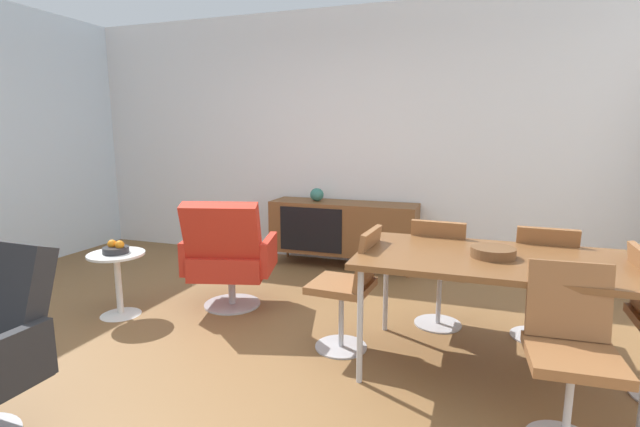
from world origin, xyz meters
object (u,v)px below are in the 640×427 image
(dining_chair_front_right, at_px, (570,348))
(fruit_bowl, at_px, (116,249))
(vase_cobalt, at_px, (317,195))
(lounge_chair_red, at_px, (229,255))
(dining_chair_back_right, at_px, (542,278))
(dining_chair_back_left, at_px, (439,268))
(wooden_bowl_on_table, at_px, (493,252))
(dining_chair_near_window, at_px, (350,284))
(dining_table, at_px, (493,263))
(side_table_round, at_px, (118,277))
(sideboard, at_px, (343,228))

(dining_chair_front_right, height_order, fruit_bowl, dining_chair_front_right)
(vase_cobalt, height_order, lounge_chair_red, lounge_chair_red)
(dining_chair_back_right, xyz_separation_m, dining_chair_back_left, (-0.70, 0.00, 0.00))
(dining_chair_back_left, bearing_deg, wooden_bowl_on_table, -58.79)
(dining_chair_back_right, bearing_deg, dining_chair_near_window, -155.53)
(dining_chair_near_window, xyz_separation_m, fruit_bowl, (-1.93, -0.03, 0.09))
(dining_table, relative_size, dining_chair_near_window, 1.87)
(dining_chair_back_right, bearing_deg, lounge_chair_red, -175.93)
(wooden_bowl_on_table, distance_m, dining_chair_front_right, 0.71)
(dining_chair_near_window, bearing_deg, lounge_chair_red, 161.31)
(dining_chair_back_left, distance_m, dining_chair_front_right, 1.32)
(side_table_round, bearing_deg, sideboard, 55.22)
(sideboard, bearing_deg, dining_chair_back_right, -35.70)
(sideboard, relative_size, lounge_chair_red, 1.69)
(dining_chair_back_right, bearing_deg, side_table_round, -169.40)
(vase_cobalt, xyz_separation_m, dining_table, (1.80, -1.88, -0.09))
(dining_chair_front_right, relative_size, fruit_bowl, 4.28)
(dining_chair_near_window, xyz_separation_m, lounge_chair_red, (-1.16, 0.39, -0.00))
(vase_cobalt, height_order, dining_chair_back_right, vase_cobalt)
(sideboard, bearing_deg, dining_chair_back_left, -49.26)
(wooden_bowl_on_table, relative_size, fruit_bowl, 1.30)
(sideboard, bearing_deg, wooden_bowl_on_table, -51.91)
(sideboard, height_order, side_table_round, sideboard)
(wooden_bowl_on_table, xyz_separation_m, fruit_bowl, (-2.82, -0.02, -0.21))
(dining_chair_back_left, xyz_separation_m, dining_chair_front_right, (0.70, -1.12, 0.00))
(sideboard, height_order, dining_chair_back_left, dining_chair_back_left)
(dining_chair_near_window, bearing_deg, vase_cobalt, 115.71)
(wooden_bowl_on_table, bearing_deg, vase_cobalt, 133.33)
(dining_table, relative_size, dining_chair_front_right, 1.87)
(fruit_bowl, bearing_deg, vase_cobalt, 61.84)
(dining_chair_back_left, height_order, side_table_round, dining_chair_back_left)
(vase_cobalt, distance_m, lounge_chair_red, 1.55)
(dining_chair_front_right, relative_size, side_table_round, 1.65)
(dining_chair_back_right, relative_size, dining_chair_front_right, 1.00)
(dining_chair_back_left, relative_size, side_table_round, 1.65)
(lounge_chair_red, bearing_deg, wooden_bowl_on_table, -11.23)
(sideboard, relative_size, dining_chair_front_right, 1.87)
(sideboard, distance_m, lounge_chair_red, 1.59)
(dining_chair_back_right, xyz_separation_m, fruit_bowl, (-3.17, -0.59, 0.09))
(dining_table, distance_m, dining_chair_near_window, 0.92)
(wooden_bowl_on_table, xyz_separation_m, dining_chair_back_right, (0.35, 0.58, -0.30))
(wooden_bowl_on_table, relative_size, dining_chair_back_right, 0.30)
(dining_chair_front_right, distance_m, fruit_bowl, 3.21)
(dining_table, relative_size, lounge_chair_red, 1.69)
(dining_chair_front_right, bearing_deg, fruit_bowl, 170.59)
(sideboard, height_order, dining_table, dining_table)
(lounge_chair_red, bearing_deg, dining_chair_back_left, 5.74)
(dining_table, relative_size, wooden_bowl_on_table, 6.15)
(dining_chair_back_left, bearing_deg, dining_chair_front_right, -57.92)
(dining_table, height_order, dining_chair_back_right, dining_chair_back_right)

